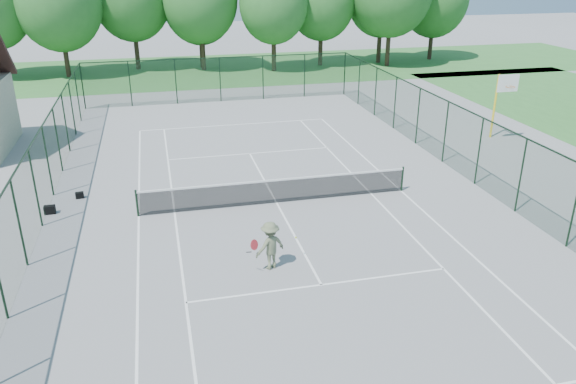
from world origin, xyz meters
The scene contains 9 objects.
ground centered at (0.00, 0.00, 0.00)m, with size 140.00×140.00×0.00m, color gray.
grass_far centered at (0.00, 30.00, 0.01)m, with size 80.00×16.00×0.01m, color #3B7D38.
court_lines centered at (0.00, 0.00, 0.00)m, with size 11.05×23.85×0.01m.
tennis_net centered at (0.00, 0.00, 0.58)m, with size 11.08×0.08×1.10m.
fence_enclosure centered at (0.00, 0.00, 1.56)m, with size 18.05×36.05×3.02m.
basketball_goal centered at (13.57, 5.59, 2.57)m, with size 1.20×1.43×3.65m.
sports_bag_a centered at (-8.86, 1.06, 0.17)m, with size 0.41×0.25×0.33m, color black.
sports_bag_b centered at (-7.88, 2.40, 0.13)m, with size 0.33×0.20×0.26m, color black.
tennis_player centered at (-1.31, -5.02, 0.81)m, with size 1.86×0.96×1.62m.
Camera 1 is at (-4.44, -20.51, 9.30)m, focal length 35.00 mm.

